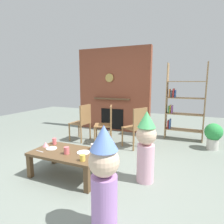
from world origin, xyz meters
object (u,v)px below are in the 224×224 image
Objects in this scene: bookshelf at (182,104)px; birthday_cake_slice at (46,144)px; child_with_cone_hat at (104,177)px; coffee_table at (68,155)px; paper_plate_front at (51,148)px; paper_cup_near_left at (67,150)px; dining_chair_left at (83,121)px; dining_chair_middle at (107,122)px; child_in_pink at (146,145)px; paper_cup_near_right at (54,141)px; dining_chair_right at (137,125)px; paper_cup_far_left at (93,147)px; paper_cup_center at (98,151)px; paper_cup_far_right at (83,158)px; potted_plant_tall at (213,134)px; paper_plate_rear at (83,152)px.

bookshelf is 3.31m from birthday_cake_slice.
coffee_table is at bearing 0.00° from child_with_cone_hat.
bookshelf is 3.26m from paper_plate_front.
paper_plate_front is at bearing 168.14° from paper_cup_near_left.
paper_cup_near_left is at bearing 120.83° from dining_chair_left.
dining_chair_left and dining_chair_middle have the same top height.
paper_cup_near_right is at bearing -10.92° from child_in_pink.
child_in_pink is 1.39m from dining_chair_right.
paper_cup_far_left is 0.10× the size of dining_chair_left.
bookshelf is 2.11× the size of dining_chair_left.
child_with_cone_hat reaches higher than child_in_pink.
paper_cup_far_left is 0.84m from child_in_pink.
paper_plate_front is (-0.62, -0.24, -0.04)m from paper_cup_far_left.
paper_cup_near_left is 0.41m from paper_cup_far_left.
dining_chair_middle is at bearing -167.89° from dining_chair_left.
child_in_pink is (0.15, 1.07, -0.01)m from child_with_cone_hat.
paper_cup_far_left is at bearing 133.63° from dining_chair_left.
bookshelf is 22.16× the size of paper_cup_center.
dining_chair_left and dining_chair_right have the same top height.
paper_cup_far_right is 0.52× the size of paper_plate_front.
paper_cup_center is at bearing -21.82° from child_with_cone_hat.
dining_chair_middle is (0.32, 1.45, 0.07)m from paper_cup_near_right.
child_in_pink is 1.17× the size of dining_chair_left.
coffee_table is 10.47× the size of paper_cup_near_left.
potted_plant_tall is at bearing 41.67° from paper_plate_front.
dining_chair_middle is (-0.49, 1.83, 0.07)m from paper_cup_far_right.
dining_chair_right reaches higher than paper_cup_far_right.
paper_cup_center is 0.44× the size of paper_plate_rear.
paper_cup_near_right is 1.48m from dining_chair_middle.
child_in_pink is at bearing 20.01° from paper_cup_near_left.
bookshelf is at bearing -99.27° from dining_chair_right.
paper_cup_near_left is 1.05× the size of birthday_cake_slice.
child_in_pink is (1.55, 0.13, 0.11)m from paper_cup_near_right.
dining_chair_left is (-1.03, 1.34, 0.07)m from paper_cup_far_left.
paper_cup_near_right is 0.61× the size of paper_plate_front.
paper_plate_front is at bearing -123.59° from bookshelf.
bookshelf is at bearing 68.84° from paper_cup_center.
child_with_cone_hat is at bearing -37.18° from coffee_table.
dining_chair_right is at bearing 54.97° from birthday_cake_slice.
dining_chair_right reaches higher than paper_cup_near_left.
potted_plant_tall is (2.17, 2.19, -0.00)m from coffee_table.
coffee_table is 12.51× the size of paper_cup_far_right.
child_in_pink is at bearing 110.94° from dining_chair_middle.
paper_cup_near_right reaches higher than paper_cup_far_left.
paper_cup_near_left is at bearing -130.43° from paper_cup_far_left.
potted_plant_tall is at bearing 48.26° from paper_plate_rear.
child_with_cone_hat is at bearing -43.10° from paper_cup_far_right.
coffee_table is 1.03× the size of child_with_cone_hat.
dining_chair_middle reaches higher than paper_cup_far_right.
dining_chair_right is at bearing -159.32° from potted_plant_tall.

